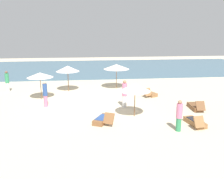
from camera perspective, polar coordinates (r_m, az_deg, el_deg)
ground_plane at (r=17.46m, az=-5.46°, el=-3.79°), size 60.00×60.00×0.00m
ocean_water at (r=34.05m, az=-6.00°, el=4.94°), size 48.00×16.00×0.06m
umbrella_0 at (r=21.43m, az=-10.19°, el=4.76°), size 1.99×1.99×2.21m
umbrella_1 at (r=22.08m, az=1.03°, el=5.29°), size 2.30×2.30×2.20m
umbrella_2 at (r=19.38m, az=-16.28°, el=3.23°), size 1.95×1.95×2.07m
umbrella_3 at (r=14.94m, az=5.34°, el=0.52°), size 1.87×1.87×2.08m
lounger_0 at (r=14.38m, az=-2.13°, el=-6.91°), size 1.29×1.74×0.73m
lounger_2 at (r=14.73m, az=18.66°, el=-7.15°), size 0.83×1.71×0.74m
lounger_3 at (r=17.54m, az=18.69°, el=-3.81°), size 0.68×1.69×0.72m
lounger_4 at (r=20.23m, az=8.50°, el=-0.91°), size 1.20×1.74×0.73m
person_0 at (r=13.43m, az=15.23°, el=-5.82°), size 0.44×0.44×1.70m
person_2 at (r=22.85m, az=-23.03°, el=1.77°), size 0.45×0.45×1.81m
person_4 at (r=16.92m, az=2.91°, el=-0.92°), size 0.46×0.46×1.89m
person_5 at (r=17.59m, az=-15.16°, el=-0.89°), size 0.34×0.34×1.83m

